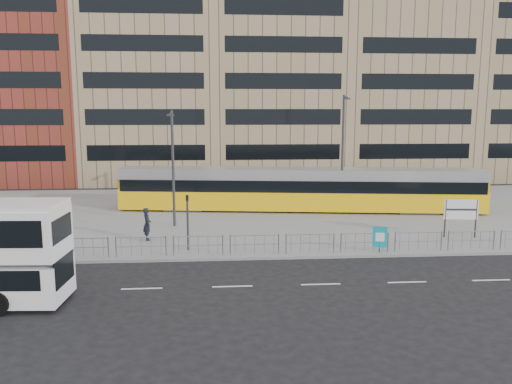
{
  "coord_description": "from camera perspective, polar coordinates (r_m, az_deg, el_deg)",
  "views": [
    {
      "loc": [
        -2.44,
        -25.34,
        7.71
      ],
      "look_at": [
        -0.23,
        6.0,
        2.66
      ],
      "focal_mm": 35.0,
      "sensor_mm": 36.0,
      "label": 1
    }
  ],
  "objects": [
    {
      "name": "pedestrian_barrier",
      "position": [
        27.07,
        5.57,
        -5.3
      ],
      "size": [
        32.07,
        0.07,
        1.1
      ],
      "color": "gray",
      "rests_on": "plaza"
    },
    {
      "name": "traffic_light_west",
      "position": [
        27.57,
        -7.83,
        -2.64
      ],
      "size": [
        0.18,
        0.21,
        3.1
      ],
      "rotation": [
        0.0,
        0.0,
        0.09
      ],
      "color": "#2D2D30",
      "rests_on": "plaza"
    },
    {
      "name": "plaza",
      "position": [
        38.19,
        -0.28,
        -2.39
      ],
      "size": [
        64.0,
        24.0,
        0.15
      ],
      "primitive_type": "cube",
      "color": "slate",
      "rests_on": "ground"
    },
    {
      "name": "lamp_post_east",
      "position": [
        37.35,
        9.89,
        4.72
      ],
      "size": [
        0.45,
        1.04,
        8.79
      ],
      "color": "#2D2D30",
      "rests_on": "plaza"
    },
    {
      "name": "tram",
      "position": [
        38.58,
        4.98,
        0.28
      ],
      "size": [
        27.83,
        6.17,
        3.27
      ],
      "rotation": [
        0.0,
        0.0,
        -0.13
      ],
      "color": "yellow",
      "rests_on": "plaza"
    },
    {
      "name": "ground",
      "position": [
        26.6,
        1.42,
        -7.72
      ],
      "size": [
        120.0,
        120.0,
        0.0
      ],
      "primitive_type": "plane",
      "color": "black",
      "rests_on": "ground"
    },
    {
      "name": "kerb",
      "position": [
        26.63,
        1.41,
        -7.53
      ],
      "size": [
        64.0,
        0.25,
        0.17
      ],
      "primitive_type": "cube",
      "color": "gray",
      "rests_on": "ground"
    },
    {
      "name": "building_row",
      "position": [
        59.97,
        -0.21,
        14.12
      ],
      "size": [
        70.4,
        18.4,
        31.2
      ],
      "color": "maroon",
      "rests_on": "ground"
    },
    {
      "name": "ad_panel",
      "position": [
        27.94,
        13.97,
        -5.06
      ],
      "size": [
        0.76,
        0.19,
        1.44
      ],
      "rotation": [
        0.0,
        0.0,
        -0.18
      ],
      "color": "#2D2D30",
      "rests_on": "plaza"
    },
    {
      "name": "road_markings",
      "position": [
        22.95,
        4.92,
        -10.52
      ],
      "size": [
        62.0,
        0.12,
        0.01
      ],
      "primitive_type": "cube",
      "color": "white",
      "rests_on": "ground"
    },
    {
      "name": "lamp_post_west",
      "position": [
        33.25,
        -9.48,
        3.21
      ],
      "size": [
        0.45,
        1.04,
        7.66
      ],
      "color": "#2D2D30",
      "rests_on": "plaza"
    },
    {
      "name": "station_sign",
      "position": [
        32.63,
        22.39,
        -2.05
      ],
      "size": [
        2.03,
        0.32,
        2.34
      ],
      "rotation": [
        0.0,
        0.0,
        -0.12
      ],
      "color": "#2D2D30",
      "rests_on": "plaza"
    },
    {
      "name": "pedestrian",
      "position": [
        30.36,
        -12.34,
        -3.6
      ],
      "size": [
        0.64,
        0.81,
        1.96
      ],
      "primitive_type": "imported",
      "rotation": [
        0.0,
        0.0,
        1.84
      ],
      "color": "black",
      "rests_on": "plaza"
    }
  ]
}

